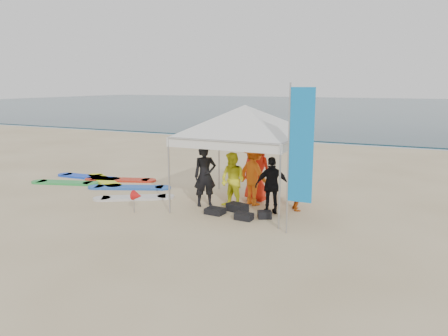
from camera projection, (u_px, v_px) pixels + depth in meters
ground at (145, 232)px, 10.58m from camera, size 120.00×120.00×0.00m
ocean at (384, 107)px, 63.92m from camera, size 160.00×84.00×0.08m
shoreline_foam at (318, 142)px, 26.76m from camera, size 160.00×1.20×0.01m
person_black_a at (205, 176)px, 12.69m from camera, size 0.78×0.75×1.80m
person_yellow at (233, 180)px, 12.49m from camera, size 0.92×0.80×1.62m
person_orange_a at (254, 174)px, 12.81m from camera, size 1.37×1.15×1.84m
person_black_b at (272, 185)px, 11.95m from camera, size 1.00×0.78×1.59m
person_orange_b at (257, 170)px, 13.30m from camera, size 1.02×0.75×1.91m
person_seated at (297, 193)px, 12.33m from camera, size 0.67×0.92×0.97m
canopy_tent at (245, 105)px, 12.32m from camera, size 4.47×4.47×3.37m
feather_flag at (300, 148)px, 9.99m from camera, size 0.60×0.04×3.57m
marker_pennant at (137, 196)px, 12.04m from camera, size 0.28×0.28×0.64m
gear_pile at (237, 211)px, 11.95m from camera, size 1.86×1.04×0.22m
surfboard_spread at (106, 184)px, 15.52m from camera, size 5.54×3.24×0.07m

